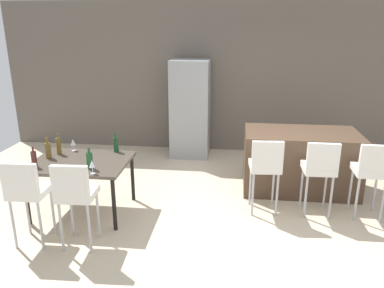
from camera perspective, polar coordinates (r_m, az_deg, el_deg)
ground_plane at (r=5.38m, az=9.67°, el=-9.77°), size 10.00×10.00×0.00m
back_wall at (r=7.50m, az=9.39°, el=9.76°), size 10.00×0.12×2.90m
kitchen_island at (r=6.00m, az=16.03°, el=-2.48°), size 1.69×0.93×0.92m
bar_chair_left at (r=5.05m, az=11.11°, el=-3.06°), size 0.43×0.43×1.05m
bar_chair_middle at (r=5.16m, az=18.82°, el=-3.28°), size 0.41×0.41×1.05m
bar_chair_right at (r=5.33m, az=25.63°, el=-3.42°), size 0.41×0.41×1.05m
dining_table at (r=5.20m, az=-16.49°, el=-3.15°), size 1.26×0.97×0.74m
dining_chair_near at (r=4.62m, az=-23.80°, el=-6.33°), size 0.41×0.41×1.05m
dining_chair_far at (r=4.37m, az=-17.32°, el=-6.97°), size 0.42×0.42×1.05m
wine_bottle_inner at (r=5.13m, az=-22.84°, el=-2.10°), size 0.07×0.07×0.26m
wine_bottle_near at (r=5.39m, az=-21.00°, el=-0.87°), size 0.08×0.08×0.29m
wine_bottle_far at (r=5.50m, az=-19.58°, el=-0.26°), size 0.06×0.06×0.29m
wine_bottle_corner at (r=4.84m, az=-15.27°, el=-2.42°), size 0.08×0.08×0.27m
wine_bottle_left at (r=5.39m, az=-11.47°, el=-0.04°), size 0.07×0.07×0.28m
wine_glass_middle at (r=5.58m, az=-17.59°, el=0.24°), size 0.07×0.07×0.17m
wine_glass_right at (r=4.66m, az=-14.92°, el=-2.95°), size 0.07×0.07×0.17m
refrigerator at (r=7.20m, az=-0.24°, el=5.38°), size 0.72×0.68×1.84m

